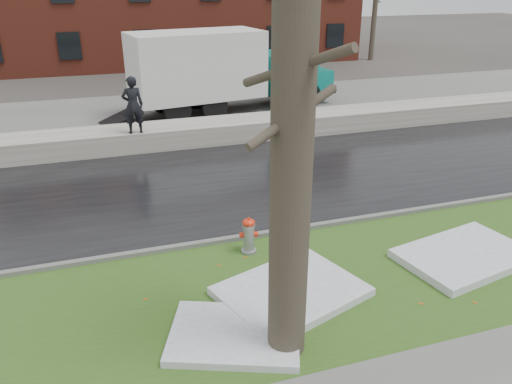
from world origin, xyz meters
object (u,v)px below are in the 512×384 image
object	(u,v)px
fire_hydrant	(249,234)
worker	(133,105)
box_truck	(221,70)
tree	(293,122)

from	to	relation	value
fire_hydrant	worker	xyz separation A→B (m)	(-1.71, 7.72, 1.22)
fire_hydrant	box_truck	xyz separation A→B (m)	(2.54, 12.39, 1.39)
box_truck	fire_hydrant	bearing A→B (deg)	-110.83
fire_hydrant	box_truck	world-z (taller)	box_truck
box_truck	worker	xyz separation A→B (m)	(-4.26, -4.67, -0.17)
fire_hydrant	worker	world-z (taller)	worker
worker	fire_hydrant	bearing A→B (deg)	99.01
tree	worker	bearing A→B (deg)	97.30
worker	tree	bearing A→B (deg)	93.79
tree	worker	distance (m)	11.19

